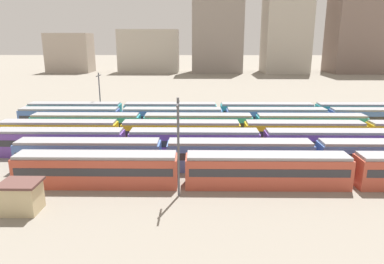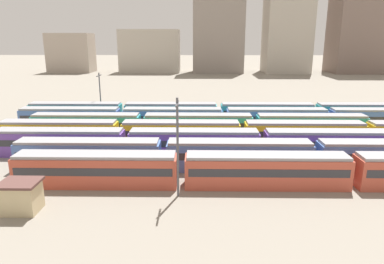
# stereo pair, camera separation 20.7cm
# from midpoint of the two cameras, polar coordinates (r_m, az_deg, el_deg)

# --- Properties ---
(ground_plane) EXTENTS (600.00, 600.00, 0.00)m
(ground_plane) POSITION_cam_midpoint_polar(r_m,az_deg,el_deg) (55.56, -11.18, -1.98)
(ground_plane) COLOR gray
(train_track_0) EXTENTS (74.70, 3.06, 3.75)m
(train_track_0) POSITION_cam_midpoint_polar(r_m,az_deg,el_deg) (42.56, 24.83, -5.74)
(train_track_0) COLOR #BC4C38
(train_track_0) RESTS_ON ground_plane
(train_track_2) EXTENTS (74.70, 3.06, 3.75)m
(train_track_2) POSITION_cam_midpoint_polar(r_m,az_deg,el_deg) (49.62, 11.44, -1.76)
(train_track_2) COLOR #6B429E
(train_track_2) RESTS_ON ground_plane
(train_track_3) EXTENTS (112.50, 3.06, 3.75)m
(train_track_3) POSITION_cam_midpoint_polar(r_m,az_deg,el_deg) (59.68, 26.62, -0.24)
(train_track_3) COLOR yellow
(train_track_3) RESTS_ON ground_plane
(train_track_4) EXTENTS (55.80, 3.06, 3.75)m
(train_track_4) POSITION_cam_midpoint_polar(r_m,az_deg,el_deg) (58.83, 1.11, 1.18)
(train_track_4) COLOR teal
(train_track_4) RESTS_ON ground_plane
(train_track_5) EXTENTS (112.50, 3.06, 3.75)m
(train_track_5) POSITION_cam_midpoint_polar(r_m,az_deg,el_deg) (68.20, 21.45, 2.06)
(train_track_5) COLOR #4C70BC
(train_track_5) RESTS_ON ground_plane
(train_track_6) EXTENTS (74.70, 3.06, 3.75)m
(train_track_6) POSITION_cam_midpoint_polar(r_m,az_deg,el_deg) (69.10, 4.48, 3.23)
(train_track_6) COLOR teal
(train_track_6) RESTS_ON ground_plane
(catenary_pole_2) EXTENTS (0.24, 3.20, 10.42)m
(catenary_pole_2) POSITION_cam_midpoint_polar(r_m,az_deg,el_deg) (35.19, -2.20, -1.87)
(catenary_pole_2) COLOR #4C4C51
(catenary_pole_2) RESTS_ON ground_plane
(catenary_pole_3) EXTENTS (0.24, 3.20, 9.31)m
(catenary_pole_3) POSITION_cam_midpoint_polar(r_m,az_deg,el_deg) (74.26, -14.69, 6.19)
(catenary_pole_3) COLOR #4C4C51
(catenary_pole_3) RESTS_ON ground_plane
(signal_hut) EXTENTS (3.60, 3.00, 3.04)m
(signal_hut) POSITION_cam_midpoint_polar(r_m,az_deg,el_deg) (37.22, -25.97, -9.41)
(signal_hut) COLOR #C6B284
(signal_hut) RESTS_ON ground_plane
(distant_building_0) EXTENTS (20.46, 13.05, 18.39)m
(distant_building_0) POSITION_cam_midpoint_polar(r_m,az_deg,el_deg) (182.72, -19.10, 12.11)
(distant_building_0) COLOR #A89989
(distant_building_0) RESTS_ON ground_plane
(distant_building_1) EXTENTS (28.34, 14.09, 20.08)m
(distant_building_1) POSITION_cam_midpoint_polar(r_m,az_deg,el_deg) (173.60, -6.82, 12.97)
(distant_building_1) COLOR #B2A899
(distant_building_1) RESTS_ON ground_plane
(distant_building_2) EXTENTS (23.73, 15.21, 46.38)m
(distant_building_2) POSITION_cam_midpoint_polar(r_m,az_deg,el_deg) (172.37, 4.36, 17.39)
(distant_building_2) COLOR gray
(distant_building_2) RESTS_ON ground_plane
(distant_building_3) EXTENTS (20.59, 18.81, 44.08)m
(distant_building_3) POSITION_cam_midpoint_polar(r_m,az_deg,el_deg) (177.11, 15.35, 16.49)
(distant_building_3) COLOR #B2A899
(distant_building_3) RESTS_ON ground_plane
(distant_building_4) EXTENTS (29.25, 19.56, 50.84)m
(distant_building_4) POSITION_cam_midpoint_polar(r_m,az_deg,el_deg) (189.07, 26.53, 16.40)
(distant_building_4) COLOR #7A665B
(distant_building_4) RESTS_ON ground_plane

